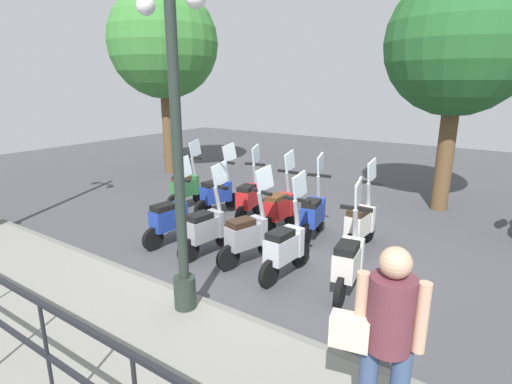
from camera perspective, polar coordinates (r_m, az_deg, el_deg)
ground_plane at (r=7.02m, az=2.47°, el=-8.08°), size 28.00×28.00×0.00m
promenade_walkway at (r=4.93m, az=-18.54°, el=-19.01°), size 2.20×20.00×0.15m
fence_railing at (r=4.09m, az=-31.61°, el=-14.89°), size 0.04×16.03×1.07m
lamp_post_near at (r=4.50m, az=-11.03°, el=3.32°), size 0.26×0.90×3.93m
pedestrian_with_bag at (r=3.13m, az=17.98°, el=-18.71°), size 0.39×0.64×1.59m
tree_large at (r=12.91m, az=-13.09°, el=19.94°), size 3.25×3.25×5.55m
tree_distant at (r=9.68m, az=27.04°, el=18.35°), size 3.00×3.00×5.09m
scooter_near_0 at (r=5.60m, az=13.11°, el=-9.39°), size 1.23×0.46×1.54m
scooter_near_1 at (r=5.90m, az=4.26°, el=-7.71°), size 1.23×0.44×1.54m
scooter_near_2 at (r=6.32m, az=-1.10°, el=-6.07°), size 1.21×0.52×1.54m
scooter_near_3 at (r=6.66m, az=-7.07°, el=-5.05°), size 1.23×0.44×1.54m
scooter_near_4 at (r=7.24m, az=-12.08°, el=-3.59°), size 1.23×0.44×1.54m
scooter_far_0 at (r=7.06m, az=14.73°, el=-4.24°), size 1.23×0.44×1.54m
scooter_far_1 at (r=7.40m, az=8.20°, el=-2.98°), size 1.23×0.47×1.54m
scooter_far_2 at (r=7.66m, az=3.45°, el=-2.20°), size 1.23×0.44×1.54m
scooter_far_3 at (r=8.33m, az=-0.95°, el=-0.72°), size 1.22×0.48×1.54m
scooter_far_4 at (r=8.67m, az=-5.48°, el=-0.14°), size 1.21×0.51×1.54m
scooter_far_5 at (r=9.24m, az=-9.91°, el=0.67°), size 1.23×0.44×1.54m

